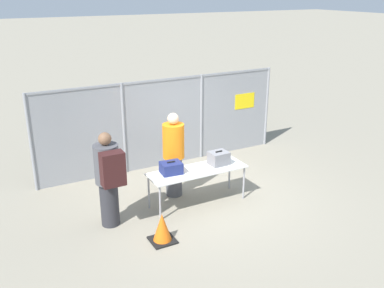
{
  "coord_description": "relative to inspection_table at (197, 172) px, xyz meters",
  "views": [
    {
      "loc": [
        -4.05,
        -6.84,
        4.13
      ],
      "look_at": [
        -0.09,
        0.53,
        1.05
      ],
      "focal_mm": 40.0,
      "sensor_mm": 36.0,
      "label": 1
    }
  ],
  "objects": [
    {
      "name": "ground_plane",
      "position": [
        0.29,
        0.07,
        -0.68
      ],
      "size": [
        120.0,
        120.0,
        0.0
      ],
      "primitive_type": "plane",
      "color": "gray"
    },
    {
      "name": "fence_section",
      "position": [
        0.31,
        2.16,
        0.44
      ],
      "size": [
        6.18,
        0.07,
        2.14
      ],
      "color": "gray",
      "rests_on": "ground_plane"
    },
    {
      "name": "inspection_table",
      "position": [
        0.0,
        0.0,
        0.0
      ],
      "size": [
        2.0,
        0.66,
        0.74
      ],
      "color": "silver",
      "rests_on": "ground_plane"
    },
    {
      "name": "suitcase_navy",
      "position": [
        -0.53,
        0.1,
        0.17
      ],
      "size": [
        0.42,
        0.36,
        0.24
      ],
      "color": "navy",
      "rests_on": "inspection_table"
    },
    {
      "name": "suitcase_grey",
      "position": [
        0.51,
        0.04,
        0.19
      ],
      "size": [
        0.39,
        0.33,
        0.29
      ],
      "color": "slate",
      "rests_on": "inspection_table"
    },
    {
      "name": "traveler_hooded",
      "position": [
        -1.8,
        -0.02,
        0.3
      ],
      "size": [
        0.44,
        0.69,
        1.79
      ],
      "rotation": [
        0.0,
        0.0,
        0.23
      ],
      "color": "#2D2D33",
      "rests_on": "ground_plane"
    },
    {
      "name": "security_worker_near",
      "position": [
        -0.24,
        0.57,
        0.24
      ],
      "size": [
        0.44,
        0.44,
        1.79
      ],
      "rotation": [
        0.0,
        0.0,
        3.3
      ],
      "color": "#4C4C51",
      "rests_on": "ground_plane"
    },
    {
      "name": "utility_trailer",
      "position": [
        1.94,
        4.41,
        -0.24
      ],
      "size": [
        4.07,
        2.03,
        0.75
      ],
      "color": "#4C6B47",
      "rests_on": "ground_plane"
    },
    {
      "name": "traffic_cone",
      "position": [
        -1.2,
        -0.93,
        -0.44
      ],
      "size": [
        0.42,
        0.42,
        0.53
      ],
      "color": "black",
      "rests_on": "ground_plane"
    }
  ]
}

